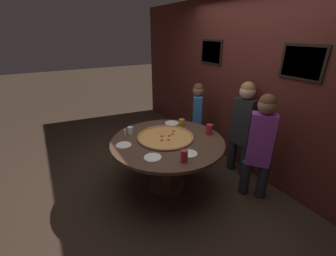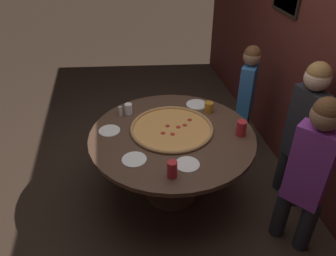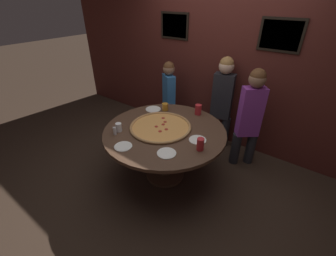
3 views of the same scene
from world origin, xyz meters
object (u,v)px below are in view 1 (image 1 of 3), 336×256
(white_plate_right_side, at_px, (189,154))
(diner_side_right, at_px, (260,142))
(drink_cup_near_left, at_px, (182,123))
(condiment_shaker, at_px, (125,132))
(white_plate_near_front, at_px, (153,157))
(white_plate_beside_cup, at_px, (124,145))
(drink_cup_far_right, at_px, (130,130))
(giant_pizza, at_px, (165,137))
(drink_cup_by_shaker, at_px, (209,129))
(dining_table, at_px, (168,149))
(white_plate_far_back, at_px, (172,123))
(drink_cup_beside_pizza, at_px, (184,156))
(diner_centre_back, at_px, (243,124))
(diner_far_left, at_px, (197,114))

(white_plate_right_side, height_order, diner_side_right, diner_side_right)
(drink_cup_near_left, distance_m, condiment_shaker, 0.88)
(white_plate_near_front, distance_m, white_plate_beside_cup, 0.49)
(white_plate_near_front, bearing_deg, drink_cup_far_right, 179.06)
(drink_cup_far_right, height_order, diner_side_right, diner_side_right)
(giant_pizza, relative_size, drink_cup_by_shaker, 5.45)
(dining_table, xyz_separation_m, drink_cup_far_right, (-0.43, -0.36, 0.19))
(white_plate_far_back, relative_size, diner_side_right, 0.15)
(drink_cup_beside_pizza, height_order, white_plate_near_front, drink_cup_beside_pizza)
(condiment_shaker, xyz_separation_m, diner_centre_back, (0.63, 1.60, 0.03))
(white_plate_right_side, height_order, white_plate_beside_cup, same)
(giant_pizza, distance_m, condiment_shaker, 0.56)
(drink_cup_by_shaker, bearing_deg, drink_cup_beside_pizza, -58.38)
(white_plate_right_side, bearing_deg, white_plate_near_front, -108.08)
(white_plate_beside_cup, distance_m, diner_far_left, 1.62)
(white_plate_far_back, xyz_separation_m, diner_side_right, (1.22, 0.56, 0.06))
(diner_side_right, bearing_deg, diner_far_left, -41.41)
(dining_table, height_order, diner_side_right, diner_side_right)
(condiment_shaker, relative_size, diner_centre_back, 0.07)
(drink_cup_beside_pizza, bearing_deg, dining_table, 169.47)
(white_plate_right_side, relative_size, condiment_shaker, 2.06)
(condiment_shaker, bearing_deg, diner_side_right, 49.76)
(drink_cup_near_left, relative_size, diner_centre_back, 0.07)
(white_plate_beside_cup, bearing_deg, giant_pizza, 82.70)
(drink_cup_by_shaker, xyz_separation_m, white_plate_right_side, (0.33, -0.57, -0.07))
(drink_cup_beside_pizza, distance_m, condiment_shaker, 1.02)
(drink_cup_beside_pizza, xyz_separation_m, drink_cup_by_shaker, (-0.44, 0.71, 0.00))
(giant_pizza, xyz_separation_m, white_plate_beside_cup, (-0.07, -0.57, -0.01))
(white_plate_beside_cup, distance_m, diner_centre_back, 1.76)
(white_plate_right_side, relative_size, diner_side_right, 0.14)
(drink_cup_by_shaker, xyz_separation_m, white_plate_far_back, (-0.60, -0.26, -0.07))
(dining_table, xyz_separation_m, drink_cup_by_shaker, (0.12, 0.61, 0.21))
(diner_centre_back, bearing_deg, white_plate_near_front, 82.33)
(dining_table, height_order, diner_centre_back, diner_centre_back)
(white_plate_beside_cup, xyz_separation_m, diner_centre_back, (0.37, 1.71, 0.07))
(giant_pizza, bearing_deg, diner_far_left, 121.20)
(drink_cup_far_right, bearing_deg, drink_cup_beside_pizza, 14.59)
(white_plate_near_front, height_order, white_plate_far_back, same)
(dining_table, xyz_separation_m, giant_pizza, (-0.07, 0.01, 0.15))
(white_plate_right_side, height_order, diner_centre_back, diner_centre_back)
(drink_cup_far_right, relative_size, condiment_shaker, 1.11)
(drink_cup_by_shaker, xyz_separation_m, white_plate_near_front, (0.19, -0.98, -0.07))
(giant_pizza, xyz_separation_m, white_plate_far_back, (-0.41, 0.34, -0.01))
(drink_cup_far_right, xyz_separation_m, drink_cup_near_left, (0.10, 0.79, -0.00))
(diner_side_right, bearing_deg, white_plate_far_back, -14.21)
(white_plate_right_side, xyz_separation_m, diner_side_right, (0.29, 0.87, 0.06))
(drink_cup_beside_pizza, bearing_deg, diner_centre_back, 104.90)
(white_plate_beside_cup, relative_size, condiment_shaker, 2.04)
(drink_cup_beside_pizza, distance_m, drink_cup_by_shaker, 0.84)
(diner_far_left, bearing_deg, drink_cup_near_left, 155.71)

